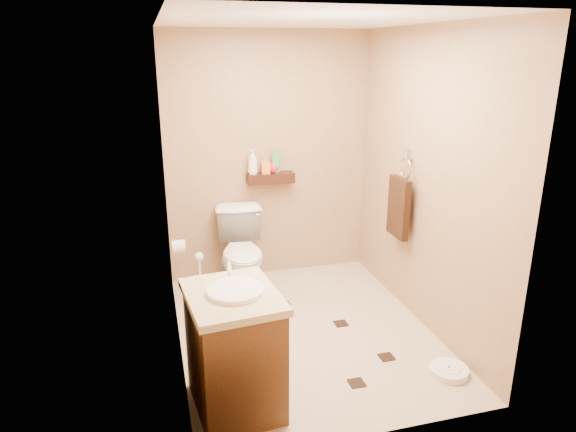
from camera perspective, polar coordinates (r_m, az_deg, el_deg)
name	(u,v)px	position (r m, az deg, el deg)	size (l,w,h in m)	color
ground	(305,331)	(4.33, 1.86, -12.66)	(2.50, 2.50, 0.00)	#C1AA8D
wall_back	(269,158)	(5.04, -2.18, 6.42)	(2.00, 0.04, 2.40)	#A17C5C
wall_front	(376,249)	(2.75, 9.75, -3.69)	(2.00, 0.04, 2.40)	#A17C5C
wall_left	(170,200)	(3.70, -12.93, 1.75)	(0.04, 2.50, 2.40)	#A17C5C
wall_right	(426,182)	(4.26, 15.04, 3.68)	(0.04, 2.50, 2.40)	#A17C5C
ceiling	(308,20)	(3.74, 2.26, 20.94)	(2.00, 2.50, 0.02)	white
wall_shelf	(271,178)	(5.00, -1.94, 4.22)	(0.46, 0.14, 0.10)	#3B1A10
floor_accents	(305,334)	(4.28, 1.92, -13.02)	(1.19, 1.44, 0.01)	black
toilet	(242,254)	(4.81, -5.09, -4.24)	(0.44, 0.78, 0.79)	white
vanity	(234,349)	(3.35, -5.99, -14.48)	(0.61, 0.71, 0.93)	brown
bathroom_scale	(449,371)	(3.99, 17.42, -16.07)	(0.36, 0.36, 0.06)	white
toilet_brush	(200,285)	(4.76, -9.70, -7.57)	(0.11, 0.11, 0.49)	#196557
towel_ring	(399,205)	(4.49, 12.25, 1.25)	(0.12, 0.30, 0.76)	silver
toilet_paper	(179,246)	(4.51, -12.06, -3.31)	(0.12, 0.11, 0.12)	white
bottle_a	(253,162)	(4.93, -3.95, 6.03)	(0.09, 0.09, 0.24)	white
bottle_b	(266,164)	(4.96, -2.50, 5.75)	(0.08, 0.08, 0.18)	orange
bottle_c	(274,165)	(4.98, -1.60, 5.65)	(0.12, 0.12, 0.15)	red
bottle_d	(276,160)	(4.97, -1.38, 6.18)	(0.09, 0.09, 0.24)	green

